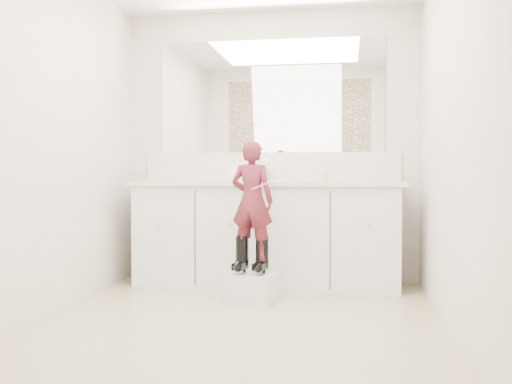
# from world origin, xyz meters

# --- Properties ---
(floor) EXTENTS (3.00, 3.00, 0.00)m
(floor) POSITION_xyz_m (0.00, 0.00, 0.00)
(floor) COLOR #887759
(floor) RESTS_ON ground
(wall_back) EXTENTS (2.60, 0.00, 2.60)m
(wall_back) POSITION_xyz_m (0.00, 1.50, 1.20)
(wall_back) COLOR beige
(wall_back) RESTS_ON floor
(wall_front) EXTENTS (2.60, 0.00, 2.60)m
(wall_front) POSITION_xyz_m (0.00, -1.50, 1.20)
(wall_front) COLOR beige
(wall_front) RESTS_ON floor
(wall_left) EXTENTS (0.00, 3.00, 3.00)m
(wall_left) POSITION_xyz_m (-1.30, 0.00, 1.20)
(wall_left) COLOR beige
(wall_left) RESTS_ON floor
(wall_right) EXTENTS (0.00, 3.00, 3.00)m
(wall_right) POSITION_xyz_m (1.30, 0.00, 1.20)
(wall_right) COLOR beige
(wall_right) RESTS_ON floor
(vanity_cabinet) EXTENTS (2.20, 0.55, 0.85)m
(vanity_cabinet) POSITION_xyz_m (0.00, 1.23, 0.42)
(vanity_cabinet) COLOR silver
(vanity_cabinet) RESTS_ON floor
(countertop) EXTENTS (2.28, 0.58, 0.04)m
(countertop) POSITION_xyz_m (0.00, 1.21, 0.87)
(countertop) COLOR beige
(countertop) RESTS_ON vanity_cabinet
(backsplash) EXTENTS (2.28, 0.03, 0.25)m
(backsplash) POSITION_xyz_m (0.00, 1.49, 1.02)
(backsplash) COLOR beige
(backsplash) RESTS_ON countertop
(mirror) EXTENTS (2.00, 0.02, 1.00)m
(mirror) POSITION_xyz_m (0.00, 1.49, 1.64)
(mirror) COLOR white
(mirror) RESTS_ON wall_back
(faucet) EXTENTS (0.08, 0.08, 0.10)m
(faucet) POSITION_xyz_m (0.00, 1.38, 0.94)
(faucet) COLOR silver
(faucet) RESTS_ON countertop
(cup) EXTENTS (0.10, 0.10, 0.09)m
(cup) POSITION_xyz_m (0.48, 1.23, 0.94)
(cup) COLOR beige
(cup) RESTS_ON countertop
(soap_bottle) EXTENTS (0.08, 0.08, 0.17)m
(soap_bottle) POSITION_xyz_m (-0.29, 1.25, 0.97)
(soap_bottle) COLOR white
(soap_bottle) RESTS_ON countertop
(step_stool) EXTENTS (0.38, 0.34, 0.21)m
(step_stool) POSITION_xyz_m (-0.02, 0.57, 0.11)
(step_stool) COLOR silver
(step_stool) RESTS_ON floor
(boot_left) EXTENTS (0.14, 0.20, 0.28)m
(boot_left) POSITION_xyz_m (-0.09, 0.59, 0.35)
(boot_left) COLOR black
(boot_left) RESTS_ON step_stool
(boot_right) EXTENTS (0.14, 0.20, 0.28)m
(boot_right) POSITION_xyz_m (0.06, 0.59, 0.35)
(boot_right) COLOR black
(boot_right) RESTS_ON step_stool
(toddler) EXTENTS (0.36, 0.27, 0.88)m
(toddler) POSITION_xyz_m (-0.02, 0.59, 0.75)
(toddler) COLOR #962E3B
(toddler) RESTS_ON step_stool
(toothbrush) EXTENTS (0.14, 0.04, 0.06)m
(toothbrush) POSITION_xyz_m (0.05, 0.51, 0.86)
(toothbrush) COLOR #F45FB7
(toothbrush) RESTS_ON toddler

